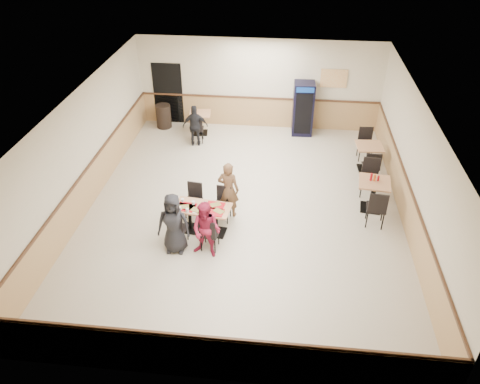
# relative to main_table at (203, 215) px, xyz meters

# --- Properties ---
(ground) EXTENTS (10.00, 10.00, 0.00)m
(ground) POSITION_rel_main_table_xyz_m (0.87, 1.01, -0.47)
(ground) COLOR beige
(ground) RESTS_ON ground
(room_shell) EXTENTS (10.00, 10.00, 10.00)m
(room_shell) POSITION_rel_main_table_xyz_m (2.65, 3.55, 0.11)
(room_shell) COLOR silver
(room_shell) RESTS_ON ground
(main_table) EXTENTS (1.39, 0.81, 0.71)m
(main_table) POSITION_rel_main_table_xyz_m (0.00, 0.00, 0.00)
(main_table) COLOR black
(main_table) RESTS_ON ground
(main_chairs) EXTENTS (1.34, 1.67, 0.89)m
(main_chairs) POSITION_rel_main_table_xyz_m (-0.05, 0.01, -0.02)
(main_chairs) COLOR black
(main_chairs) RESTS_ON ground
(diner_woman_left) EXTENTS (0.74, 0.49, 1.49)m
(diner_woman_left) POSITION_rel_main_table_xyz_m (-0.52, -0.74, 0.27)
(diner_woman_left) COLOR black
(diner_woman_left) RESTS_ON ground
(diner_woman_right) EXTENTS (0.78, 0.68, 1.39)m
(diner_woman_right) POSITION_rel_main_table_xyz_m (0.23, -0.83, 0.22)
(diner_woman_right) COLOR maroon
(diner_woman_right) RESTS_ON ground
(diner_man_opposite) EXTENTS (0.59, 0.44, 1.49)m
(diner_man_opposite) POSITION_rel_main_table_xyz_m (0.52, 0.74, 0.28)
(diner_man_opposite) COLOR brown
(diner_man_opposite) RESTS_ON ground
(lone_diner) EXTENTS (0.83, 0.45, 1.34)m
(lone_diner) POSITION_rel_main_table_xyz_m (-1.00, 4.37, 0.20)
(lone_diner) COLOR black
(lone_diner) RESTS_ON ground
(tabletop_clutter) EXTENTS (1.17, 0.62, 0.12)m
(tabletop_clutter) POSITION_rel_main_table_xyz_m (-0.04, -0.05, 0.26)
(tabletop_clutter) COLOR #B20B14
(tabletop_clutter) RESTS_ON main_table
(side_table_near) EXTENTS (0.85, 0.85, 0.82)m
(side_table_near) POSITION_rel_main_table_xyz_m (4.13, 1.38, 0.08)
(side_table_near) COLOR black
(side_table_near) RESTS_ON ground
(side_table_near_chair_south) EXTENTS (0.54, 0.54, 1.04)m
(side_table_near_chair_south) POSITION_rel_main_table_xyz_m (4.13, 0.72, 0.05)
(side_table_near_chair_south) COLOR black
(side_table_near_chair_south) RESTS_ON ground
(side_table_near_chair_north) EXTENTS (0.54, 0.54, 1.04)m
(side_table_near_chair_north) POSITION_rel_main_table_xyz_m (4.13, 2.04, 0.05)
(side_table_near_chair_north) COLOR black
(side_table_near_chair_north) RESTS_ON ground
(side_table_far) EXTENTS (0.77, 0.77, 0.78)m
(side_table_far) POSITION_rel_main_table_xyz_m (4.25, 3.40, 0.05)
(side_table_far) COLOR black
(side_table_far) RESTS_ON ground
(side_table_far_chair_south) EXTENTS (0.49, 0.49, 0.99)m
(side_table_far_chair_south) POSITION_rel_main_table_xyz_m (4.25, 2.77, 0.03)
(side_table_far_chair_south) COLOR black
(side_table_far_chair_south) RESTS_ON ground
(side_table_far_chair_north) EXTENTS (0.49, 0.49, 0.99)m
(side_table_far_chair_north) POSITION_rel_main_table_xyz_m (4.25, 4.02, 0.03)
(side_table_far_chair_north) COLOR black
(side_table_far_chair_north) RESTS_ON ground
(condiment_caddy) EXTENTS (0.23, 0.06, 0.20)m
(condiment_caddy) POSITION_rel_main_table_xyz_m (4.09, 1.43, 0.44)
(condiment_caddy) COLOR #9D0B14
(condiment_caddy) RESTS_ON side_table_near
(back_table) EXTENTS (0.76, 0.76, 0.74)m
(back_table) POSITION_rel_main_table_xyz_m (-1.00, 5.21, 0.02)
(back_table) COLOR black
(back_table) RESTS_ON ground
(back_table_chair_lone) EXTENTS (0.48, 0.48, 0.93)m
(back_table_chair_lone) POSITION_rel_main_table_xyz_m (-1.00, 4.62, -0.00)
(back_table_chair_lone) COLOR black
(back_table_chair_lone) RESTS_ON ground
(pepsi_cooler) EXTENTS (0.69, 0.70, 1.75)m
(pepsi_cooler) POSITION_rel_main_table_xyz_m (2.36, 5.60, 0.41)
(pepsi_cooler) COLOR black
(pepsi_cooler) RESTS_ON ground
(trash_bin) EXTENTS (0.51, 0.51, 0.80)m
(trash_bin) POSITION_rel_main_table_xyz_m (-2.34, 5.56, -0.07)
(trash_bin) COLOR black
(trash_bin) RESTS_ON ground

